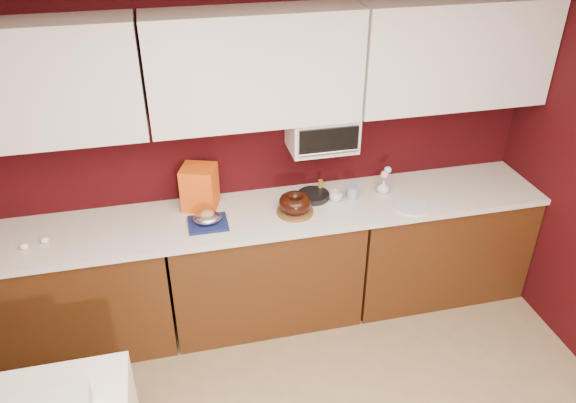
{
  "coord_description": "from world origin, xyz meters",
  "views": [
    {
      "loc": [
        -0.57,
        -1.23,
        2.92
      ],
      "look_at": [
        0.15,
        1.84,
        1.02
      ],
      "focal_mm": 35.0,
      "sensor_mm": 36.0,
      "label": 1
    }
  ],
  "objects_px": {
    "flower_vase": "(383,186)",
    "blue_jar": "(352,192)",
    "foil_ham_nest": "(207,218)",
    "pandoro_box": "(200,187)",
    "toaster_oven": "(322,131)",
    "bundt_cake": "(295,203)",
    "coffee_mug": "(336,195)"
  },
  "relations": [
    {
      "from": "toaster_oven",
      "to": "foil_ham_nest",
      "type": "xyz_separation_m",
      "value": [
        -0.83,
        -0.24,
        -0.42
      ]
    },
    {
      "from": "bundt_cake",
      "to": "blue_jar",
      "type": "bearing_deg",
      "value": 12.77
    },
    {
      "from": "flower_vase",
      "to": "toaster_oven",
      "type": "bearing_deg",
      "value": 166.31
    },
    {
      "from": "bundt_cake",
      "to": "pandoro_box",
      "type": "distance_m",
      "value": 0.65
    },
    {
      "from": "bundt_cake",
      "to": "coffee_mug",
      "type": "distance_m",
      "value": 0.33
    },
    {
      "from": "toaster_oven",
      "to": "pandoro_box",
      "type": "relative_size",
      "value": 1.48
    },
    {
      "from": "toaster_oven",
      "to": "flower_vase",
      "type": "distance_m",
      "value": 0.62
    },
    {
      "from": "coffee_mug",
      "to": "toaster_oven",
      "type": "bearing_deg",
      "value": 118.2
    },
    {
      "from": "bundt_cake",
      "to": "foil_ham_nest",
      "type": "bearing_deg",
      "value": -178.99
    },
    {
      "from": "toaster_oven",
      "to": "foil_ham_nest",
      "type": "bearing_deg",
      "value": -164.01
    },
    {
      "from": "foil_ham_nest",
      "to": "blue_jar",
      "type": "bearing_deg",
      "value": 6.09
    },
    {
      "from": "bundt_cake",
      "to": "coffee_mug",
      "type": "xyz_separation_m",
      "value": [
        0.31,
        0.09,
        -0.04
      ]
    },
    {
      "from": "pandoro_box",
      "to": "blue_jar",
      "type": "relative_size",
      "value": 3.16
    },
    {
      "from": "foil_ham_nest",
      "to": "flower_vase",
      "type": "height_order",
      "value": "flower_vase"
    },
    {
      "from": "flower_vase",
      "to": "blue_jar",
      "type": "bearing_deg",
      "value": -174.96
    },
    {
      "from": "toaster_oven",
      "to": "bundt_cake",
      "type": "height_order",
      "value": "toaster_oven"
    },
    {
      "from": "flower_vase",
      "to": "pandoro_box",
      "type": "bearing_deg",
      "value": 175.23
    },
    {
      "from": "pandoro_box",
      "to": "flower_vase",
      "type": "bearing_deg",
      "value": 14.91
    },
    {
      "from": "foil_ham_nest",
      "to": "blue_jar",
      "type": "xyz_separation_m",
      "value": [
        1.03,
        0.11,
        -0.01
      ]
    },
    {
      "from": "toaster_oven",
      "to": "flower_vase",
      "type": "height_order",
      "value": "toaster_oven"
    },
    {
      "from": "toaster_oven",
      "to": "coffee_mug",
      "type": "bearing_deg",
      "value": -61.8
    },
    {
      "from": "foil_ham_nest",
      "to": "blue_jar",
      "type": "height_order",
      "value": "blue_jar"
    },
    {
      "from": "pandoro_box",
      "to": "blue_jar",
      "type": "distance_m",
      "value": 1.06
    },
    {
      "from": "foil_ham_nest",
      "to": "flower_vase",
      "type": "distance_m",
      "value": 1.27
    },
    {
      "from": "blue_jar",
      "to": "bundt_cake",
      "type": "bearing_deg",
      "value": -167.23
    },
    {
      "from": "bundt_cake",
      "to": "coffee_mug",
      "type": "height_order",
      "value": "bundt_cake"
    },
    {
      "from": "coffee_mug",
      "to": "flower_vase",
      "type": "bearing_deg",
      "value": 4.83
    },
    {
      "from": "bundt_cake",
      "to": "foil_ham_nest",
      "type": "xyz_separation_m",
      "value": [
        -0.59,
        -0.01,
        -0.02
      ]
    },
    {
      "from": "toaster_oven",
      "to": "blue_jar",
      "type": "xyz_separation_m",
      "value": [
        0.2,
        -0.13,
        -0.43
      ]
    },
    {
      "from": "bundt_cake",
      "to": "toaster_oven",
      "type": "bearing_deg",
      "value": 43.47
    },
    {
      "from": "bundt_cake",
      "to": "pandoro_box",
      "type": "relative_size",
      "value": 0.73
    },
    {
      "from": "bundt_cake",
      "to": "foil_ham_nest",
      "type": "distance_m",
      "value": 0.59
    }
  ]
}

